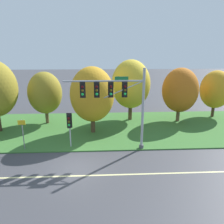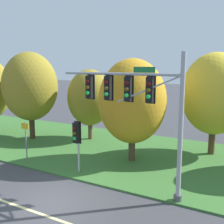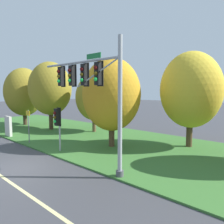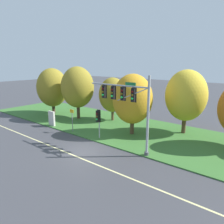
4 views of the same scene
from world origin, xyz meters
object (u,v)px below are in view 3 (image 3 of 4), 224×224
object	(u,v)px
tree_mid_verge	(112,95)
info_kiosk	(8,126)
tree_behind_signpost	(94,97)
tree_tall_centre	(191,90)
route_sign_post	(28,122)
tree_left_of_mast	(50,89)
pedestrian_signal_near_kerb	(57,120)
tree_nearest_road	(24,92)
traffic_signal_mast	(90,85)

from	to	relation	value
tree_mid_verge	info_kiosk	world-z (taller)	tree_mid_verge
tree_behind_signpost	tree_tall_centre	distance (m)	10.02
route_sign_post	tree_tall_centre	world-z (taller)	tree_tall_centre
tree_left_of_mast	info_kiosk	distance (m)	5.93
tree_mid_verge	pedestrian_signal_near_kerb	bearing A→B (deg)	-117.73
tree_behind_signpost	tree_nearest_road	bearing A→B (deg)	-164.05
route_sign_post	info_kiosk	world-z (taller)	route_sign_post
traffic_signal_mast	info_kiosk	xyz separation A→B (m)	(-12.03, 0.20, -3.71)
tree_nearest_road	info_kiosk	size ratio (longest dim) A/B	3.76
traffic_signal_mast	pedestrian_signal_near_kerb	bearing A→B (deg)	173.08
tree_behind_signpost	info_kiosk	size ratio (longest dim) A/B	3.17
tree_tall_centre	tree_nearest_road	bearing A→B (deg)	-169.39
tree_nearest_road	info_kiosk	world-z (taller)	tree_nearest_road
traffic_signal_mast	info_kiosk	bearing A→B (deg)	179.05
tree_behind_signpost	tree_mid_verge	world-z (taller)	tree_mid_verge
tree_mid_verge	tree_tall_centre	xyz separation A→B (m)	(4.45, 4.07, 0.35)
pedestrian_signal_near_kerb	info_kiosk	xyz separation A→B (m)	(-7.94, -0.30, -1.33)
tree_left_of_mast	tree_tall_centre	xyz separation A→B (m)	(14.46, 3.26, -0.17)
traffic_signal_mast	tree_tall_centre	world-z (taller)	tree_tall_centre
pedestrian_signal_near_kerb	tree_tall_centre	bearing A→B (deg)	50.41
traffic_signal_mast	tree_tall_centre	bearing A→B (deg)	74.50
tree_nearest_road	tree_tall_centre	world-z (taller)	tree_tall_centre
pedestrian_signal_near_kerb	route_sign_post	xyz separation A→B (m)	(-3.97, -0.22, -0.58)
tree_left_of_mast	info_kiosk	world-z (taller)	tree_left_of_mast
tree_tall_centre	tree_left_of_mast	bearing A→B (deg)	-167.28
tree_left_of_mast	tree_behind_signpost	distance (m)	5.18
tree_behind_signpost	info_kiosk	distance (m)	8.73
tree_behind_signpost	tree_mid_verge	bearing A→B (deg)	-30.05
traffic_signal_mast	tree_nearest_road	bearing A→B (deg)	165.73
tree_nearest_road	info_kiosk	xyz separation A→B (m)	(5.53, -4.27, -3.20)
traffic_signal_mast	tree_nearest_road	xyz separation A→B (m)	(-17.56, 4.47, -0.52)
route_sign_post	tree_nearest_road	xyz separation A→B (m)	(-9.51, 4.19, 2.44)
tree_nearest_road	tree_tall_centre	bearing A→B (deg)	10.61
info_kiosk	pedestrian_signal_near_kerb	bearing A→B (deg)	2.14
route_sign_post	tree_mid_verge	world-z (taller)	tree_mid_verge
tree_mid_verge	info_kiosk	xyz separation A→B (m)	(-9.84, -3.91, -3.08)
traffic_signal_mast	tree_mid_verge	xyz separation A→B (m)	(-2.19, 4.11, -0.63)
tree_left_of_mast	tree_behind_signpost	xyz separation A→B (m)	(4.51, 2.37, -0.93)
traffic_signal_mast	info_kiosk	world-z (taller)	traffic_signal_mast
tree_behind_signpost	tree_tall_centre	world-z (taller)	tree_tall_centre
traffic_signal_mast	tree_tall_centre	size ratio (longest dim) A/B	0.96
info_kiosk	tree_nearest_road	bearing A→B (deg)	142.34
tree_left_of_mast	pedestrian_signal_near_kerb	bearing A→B (deg)	-28.62
tree_tall_centre	info_kiosk	size ratio (longest dim) A/B	3.83
tree_mid_verge	info_kiosk	size ratio (longest dim) A/B	3.60
traffic_signal_mast	tree_left_of_mast	distance (m)	13.14
tree_left_of_mast	tree_behind_signpost	bearing A→B (deg)	27.76
traffic_signal_mast	tree_mid_verge	size ratio (longest dim) A/B	1.03
pedestrian_signal_near_kerb	tree_tall_centre	size ratio (longest dim) A/B	0.43
tree_behind_signpost	info_kiosk	world-z (taller)	tree_behind_signpost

